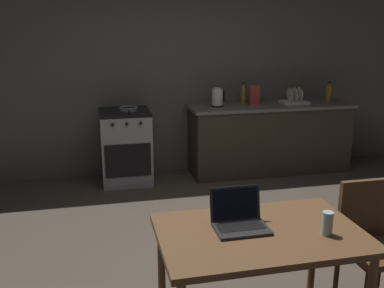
{
  "coord_description": "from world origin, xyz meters",
  "views": [
    {
      "loc": [
        -0.94,
        -3.06,
        1.9
      ],
      "look_at": [
        -0.09,
        0.68,
        0.86
      ],
      "focal_mm": 40.76,
      "sensor_mm": 36.0,
      "label": 1
    }
  ],
  "objects_px": {
    "drinking_glass": "(327,223)",
    "bottle_b": "(243,94)",
    "bottle": "(329,93)",
    "frying_pan": "(128,109)",
    "electric_kettle": "(217,98)",
    "chair": "(371,238)",
    "stove_oven": "(126,147)",
    "dish_rack": "(294,100)",
    "laptop": "(239,220)",
    "dining_table": "(260,242)",
    "cereal_box": "(254,95)"
  },
  "relations": [
    {
      "from": "chair",
      "to": "frying_pan",
      "type": "height_order",
      "value": "frying_pan"
    },
    {
      "from": "stove_oven",
      "to": "bottle_b",
      "type": "relative_size",
      "value": 3.15
    },
    {
      "from": "dining_table",
      "to": "drinking_glass",
      "type": "bearing_deg",
      "value": -19.61
    },
    {
      "from": "bottle",
      "to": "drinking_glass",
      "type": "relative_size",
      "value": 2.02
    },
    {
      "from": "dining_table",
      "to": "cereal_box",
      "type": "relative_size",
      "value": 4.86
    },
    {
      "from": "stove_oven",
      "to": "drinking_glass",
      "type": "xyz_separation_m",
      "value": [
        0.93,
        -3.17,
        0.34
      ]
    },
    {
      "from": "drinking_glass",
      "to": "bottle_b",
      "type": "distance_m",
      "value": 3.32
    },
    {
      "from": "frying_pan",
      "to": "drinking_glass",
      "type": "xyz_separation_m",
      "value": [
        0.88,
        -3.14,
        -0.14
      ]
    },
    {
      "from": "electric_kettle",
      "to": "bottle_b",
      "type": "distance_m",
      "value": 0.38
    },
    {
      "from": "dining_table",
      "to": "laptop",
      "type": "bearing_deg",
      "value": 144.35
    },
    {
      "from": "laptop",
      "to": "bottle_b",
      "type": "relative_size",
      "value": 1.11
    },
    {
      "from": "chair",
      "to": "dish_rack",
      "type": "distance_m",
      "value": 3.06
    },
    {
      "from": "dining_table",
      "to": "cereal_box",
      "type": "distance_m",
      "value": 3.28
    },
    {
      "from": "chair",
      "to": "bottle",
      "type": "bearing_deg",
      "value": 73.67
    },
    {
      "from": "laptop",
      "to": "bottle_b",
      "type": "xyz_separation_m",
      "value": [
        1.08,
        3.05,
        0.27
      ]
    },
    {
      "from": "stove_oven",
      "to": "cereal_box",
      "type": "distance_m",
      "value": 1.77
    },
    {
      "from": "dining_table",
      "to": "electric_kettle",
      "type": "distance_m",
      "value": 3.13
    },
    {
      "from": "laptop",
      "to": "electric_kettle",
      "type": "relative_size",
      "value": 1.33
    },
    {
      "from": "electric_kettle",
      "to": "dish_rack",
      "type": "bearing_deg",
      "value": 0.0
    },
    {
      "from": "bottle",
      "to": "cereal_box",
      "type": "xyz_separation_m",
      "value": [
        -1.02,
        0.07,
        -0.01
      ]
    },
    {
      "from": "cereal_box",
      "to": "dish_rack",
      "type": "distance_m",
      "value": 0.56
    },
    {
      "from": "laptop",
      "to": "cereal_box",
      "type": "bearing_deg",
      "value": 71.15
    },
    {
      "from": "chair",
      "to": "bottle",
      "type": "distance_m",
      "value": 3.18
    },
    {
      "from": "laptop",
      "to": "dish_rack",
      "type": "height_order",
      "value": "dish_rack"
    },
    {
      "from": "frying_pan",
      "to": "bottle",
      "type": "bearing_deg",
      "value": -0.43
    },
    {
      "from": "cereal_box",
      "to": "bottle_b",
      "type": "height_order",
      "value": "bottle_b"
    },
    {
      "from": "dining_table",
      "to": "dish_rack",
      "type": "distance_m",
      "value": 3.48
    },
    {
      "from": "cereal_box",
      "to": "bottle_b",
      "type": "relative_size",
      "value": 0.87
    },
    {
      "from": "stove_oven",
      "to": "bottle",
      "type": "height_order",
      "value": "bottle"
    },
    {
      "from": "bottle",
      "to": "frying_pan",
      "type": "bearing_deg",
      "value": 179.57
    },
    {
      "from": "cereal_box",
      "to": "drinking_glass",
      "type": "bearing_deg",
      "value": -103.18
    },
    {
      "from": "laptop",
      "to": "dish_rack",
      "type": "distance_m",
      "value": 3.46
    },
    {
      "from": "bottle",
      "to": "stove_oven",
      "type": "bearing_deg",
      "value": 178.99
    },
    {
      "from": "frying_pan",
      "to": "dish_rack",
      "type": "relative_size",
      "value": 1.16
    },
    {
      "from": "electric_kettle",
      "to": "bottle_b",
      "type": "relative_size",
      "value": 0.83
    },
    {
      "from": "drinking_glass",
      "to": "dish_rack",
      "type": "distance_m",
      "value": 3.43
    },
    {
      "from": "bottle",
      "to": "dining_table",
      "type": "bearing_deg",
      "value": -125.36
    },
    {
      "from": "chair",
      "to": "frying_pan",
      "type": "xyz_separation_m",
      "value": [
        -1.37,
        2.89,
        0.41
      ]
    },
    {
      "from": "stove_oven",
      "to": "bottle",
      "type": "relative_size",
      "value": 3.16
    },
    {
      "from": "frying_pan",
      "to": "bottle_b",
      "type": "bearing_deg",
      "value": 4.22
    },
    {
      "from": "drinking_glass",
      "to": "bottle_b",
      "type": "bearing_deg",
      "value": 79.29
    },
    {
      "from": "stove_oven",
      "to": "dish_rack",
      "type": "distance_m",
      "value": 2.28
    },
    {
      "from": "electric_kettle",
      "to": "bottle",
      "type": "relative_size",
      "value": 0.84
    },
    {
      "from": "frying_pan",
      "to": "drinking_glass",
      "type": "bearing_deg",
      "value": -74.37
    },
    {
      "from": "dish_rack",
      "to": "bottle_b",
      "type": "distance_m",
      "value": 0.7
    },
    {
      "from": "drinking_glass",
      "to": "laptop",
      "type": "bearing_deg",
      "value": 156.31
    },
    {
      "from": "cereal_box",
      "to": "electric_kettle",
      "type": "bearing_deg",
      "value": -177.72
    },
    {
      "from": "dish_rack",
      "to": "bottle",
      "type": "bearing_deg",
      "value": -6.14
    },
    {
      "from": "chair",
      "to": "stove_oven",
      "type": "bearing_deg",
      "value": 123.56
    },
    {
      "from": "electric_kettle",
      "to": "dish_rack",
      "type": "distance_m",
      "value": 1.06
    }
  ]
}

